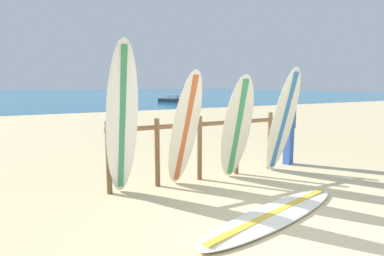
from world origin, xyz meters
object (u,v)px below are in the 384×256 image
at_px(surfboard_leaning_left, 185,130).
at_px(surfboard_leaning_center_left, 237,128).
at_px(surfboard_rack, 200,141).
at_px(small_boat_offshore, 173,100).
at_px(surfboard_lying_on_sand, 275,214).
at_px(surfboard_leaning_center, 283,122).
at_px(surfboard_leaning_far_left, 122,121).
at_px(beachgoer_standing, 289,122).

height_order(surfboard_leaning_left, surfboard_leaning_center_left, surfboard_leaning_left).
height_order(surfboard_rack, surfboard_leaning_center_left, surfboard_leaning_center_left).
bearing_deg(small_boat_offshore, surfboard_rack, -113.17).
relative_size(surfboard_rack, surfboard_lying_on_sand, 1.17).
bearing_deg(small_boat_offshore, surfboard_leaning_center, -109.43).
relative_size(surfboard_leaning_center_left, small_boat_offshore, 0.70).
xyz_separation_m(surfboard_leaning_center_left, surfboard_lying_on_sand, (-0.49, -1.60, -0.94)).
distance_m(surfboard_rack, surfboard_leaning_far_left, 1.62).
height_order(surfboard_leaning_far_left, surfboard_leaning_center, surfboard_leaning_far_left).
height_order(surfboard_leaning_center_left, surfboard_leaning_center, surfboard_leaning_center).
distance_m(surfboard_leaning_far_left, surfboard_leaning_center_left, 2.11).
xyz_separation_m(surfboard_rack, surfboard_leaning_far_left, (-1.52, -0.30, 0.48)).
relative_size(surfboard_lying_on_sand, beachgoer_standing, 1.73).
distance_m(surfboard_lying_on_sand, beachgoer_standing, 3.19).
distance_m(surfboard_leaning_far_left, surfboard_leaning_left, 1.06).
bearing_deg(surfboard_leaning_far_left, surfboard_leaning_left, -2.67).
bearing_deg(surfboard_leaning_center_left, surfboard_leaning_far_left, 178.24).
relative_size(surfboard_rack, surfboard_leaning_left, 1.72).
relative_size(surfboard_leaning_center, surfboard_lying_on_sand, 0.71).
bearing_deg(surfboard_leaning_left, beachgoer_standing, 9.31).
bearing_deg(beachgoer_standing, small_boat_offshore, 71.75).
relative_size(surfboard_leaning_far_left, beachgoer_standing, 1.42).
relative_size(surfboard_leaning_center_left, beachgoer_standing, 1.14).
bearing_deg(surfboard_leaning_center, surfboard_leaning_center_left, 175.51).
relative_size(surfboard_leaning_left, small_boat_offshore, 0.72).
distance_m(surfboard_leaning_center, small_boat_offshore, 25.18).
distance_m(surfboard_rack, surfboard_leaning_center_left, 0.72).
relative_size(beachgoer_standing, small_boat_offshore, 0.61).
bearing_deg(surfboard_leaning_center_left, small_boat_offshore, 68.33).
bearing_deg(surfboard_leaning_left, surfboard_lying_on_sand, -70.81).
height_order(surfboard_rack, beachgoer_standing, beachgoer_standing).
distance_m(surfboard_leaning_center_left, small_boat_offshore, 25.46).
height_order(surfboard_leaning_center_left, small_boat_offshore, surfboard_leaning_center_left).
bearing_deg(small_boat_offshore, surfboard_leaning_left, -113.84).
distance_m(surfboard_leaning_center_left, surfboard_lying_on_sand, 1.92).
xyz_separation_m(surfboard_leaning_center_left, beachgoer_standing, (1.76, 0.48, -0.04)).
bearing_deg(surfboard_leaning_far_left, small_boat_offshore, 64.03).
bearing_deg(surfboard_rack, surfboard_leaning_far_left, -168.88).
height_order(surfboard_leaning_far_left, beachgoer_standing, surfboard_leaning_far_left).
bearing_deg(surfboard_leaning_far_left, beachgoer_standing, 6.10).
distance_m(surfboard_leaning_center, beachgoer_standing, 0.93).
distance_m(surfboard_leaning_left, beachgoer_standing, 2.84).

